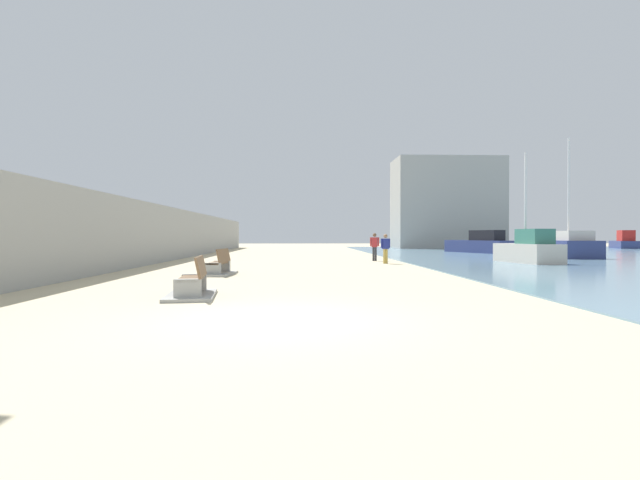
{
  "coord_description": "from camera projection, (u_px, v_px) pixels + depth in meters",
  "views": [
    {
      "loc": [
        0.39,
        -8.34,
        1.48
      ],
      "look_at": [
        1.32,
        14.22,
        1.26
      ],
      "focal_mm": 26.8,
      "sensor_mm": 36.0,
      "label": 1
    }
  ],
  "objects": [
    {
      "name": "ground_plane",
      "position": [
        293.0,
        262.0,
        26.31
      ],
      "size": [
        120.0,
        120.0,
        0.0
      ],
      "primitive_type": "plane",
      "color": "#C6B793"
    },
    {
      "name": "seawall",
      "position": [
        156.0,
        234.0,
        25.99
      ],
      "size": [
        0.8,
        64.0,
        3.13
      ],
      "primitive_type": "cube",
      "color": "#9E9E99",
      "rests_on": "ground"
    },
    {
      "name": "bench_near",
      "position": [
        192.0,
        287.0,
        11.44
      ],
      "size": [
        1.33,
        2.21,
        0.98
      ],
      "color": "#9E9E99",
      "rests_on": "ground"
    },
    {
      "name": "bench_far",
      "position": [
        218.0,
        269.0,
        17.83
      ],
      "size": [
        1.29,
        2.19,
        0.98
      ],
      "color": "#9E9E99",
      "rests_on": "ground"
    },
    {
      "name": "person_walking",
      "position": [
        375.0,
        245.0,
        27.51
      ],
      "size": [
        0.52,
        0.26,
        1.61
      ],
      "color": "#333338",
      "rests_on": "ground"
    },
    {
      "name": "person_standing",
      "position": [
        385.0,
        247.0,
        24.94
      ],
      "size": [
        0.52,
        0.25,
        1.55
      ],
      "color": "gold",
      "rests_on": "ground"
    },
    {
      "name": "boat_mid_bay",
      "position": [
        624.0,
        242.0,
        52.96
      ],
      "size": [
        3.02,
        4.54,
        2.01
      ],
      "color": "navy",
      "rests_on": "water_bay"
    },
    {
      "name": "boat_outer",
      "position": [
        529.0,
        249.0,
        25.14
      ],
      "size": [
        2.17,
        4.22,
        5.86
      ],
      "color": "beige",
      "rests_on": "water_bay"
    },
    {
      "name": "boat_far_right",
      "position": [
        570.0,
        247.0,
        30.57
      ],
      "size": [
        2.57,
        4.17,
        7.73
      ],
      "color": "navy",
      "rests_on": "water_bay"
    },
    {
      "name": "boat_far_left",
      "position": [
        480.0,
        244.0,
        39.5
      ],
      "size": [
        3.91,
        6.84,
        1.86
      ],
      "color": "navy",
      "rests_on": "water_bay"
    },
    {
      "name": "harbor_building",
      "position": [
        447.0,
        204.0,
        54.94
      ],
      "size": [
        12.0,
        6.0,
        10.25
      ],
      "primitive_type": "cube",
      "color": "#9E9E99",
      "rests_on": "ground"
    }
  ]
}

